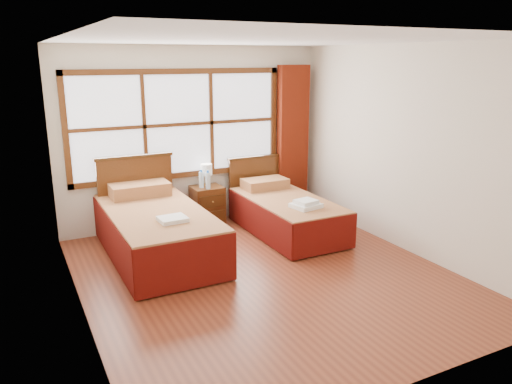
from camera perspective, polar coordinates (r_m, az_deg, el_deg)
name	(u,v)px	position (r m, az deg, el deg)	size (l,w,h in m)	color
floor	(266,275)	(5.82, 1.15, -9.50)	(4.50, 4.50, 0.00)	brown
ceiling	(267,40)	(5.30, 1.31, 17.01)	(4.50, 4.50, 0.00)	white
wall_back	(195,137)	(7.44, -7.03, 6.30)	(4.00, 4.00, 0.00)	silver
wall_left	(73,186)	(4.82, -20.22, 0.70)	(4.50, 4.50, 0.00)	silver
wall_right	(406,150)	(6.58, 16.82, 4.62)	(4.50, 4.50, 0.00)	silver
window	(179,124)	(7.29, -8.84, 7.65)	(3.16, 0.06, 1.56)	white
curtain	(293,139)	(8.02, 4.20, 6.06)	(0.50, 0.16, 2.30)	maroon
bed_left	(156,229)	(6.41, -11.38, -4.15)	(1.15, 2.23, 1.12)	#3E230C
bed_right	(285,212)	(7.13, 3.32, -2.35)	(0.98, 2.00, 0.95)	#3E230C
nightstand	(207,206)	(7.45, -5.57, -1.59)	(0.44, 0.44, 0.59)	#512A11
towels_left	(173,219)	(5.84, -9.51, -3.07)	(0.33, 0.29, 0.05)	white
towels_right	(306,204)	(6.62, 5.72, -1.40)	(0.41, 0.37, 0.11)	white
lamp	(206,170)	(7.41, -5.69, 2.49)	(0.17, 0.17, 0.32)	gold
bottle_near	(201,180)	(7.30, -6.26, 1.43)	(0.07, 0.07, 0.27)	#C3E5FA
bottle_far	(208,180)	(7.23, -5.52, 1.33)	(0.07, 0.07, 0.27)	#C3E5FA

